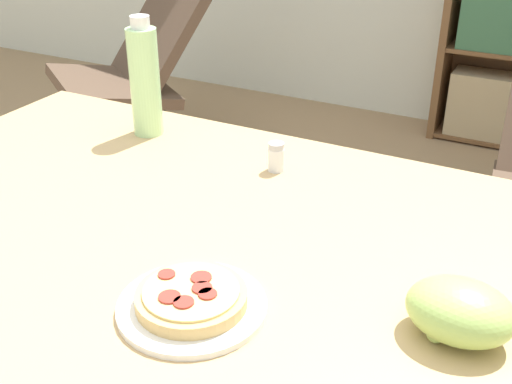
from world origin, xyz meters
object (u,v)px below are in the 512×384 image
(lounge_chair_near, at_px, (135,96))
(grape_bunch, at_px, (460,312))
(pizza_on_plate, at_px, (192,301))
(salt_shaker, at_px, (276,157))
(drink_bottle, at_px, (145,80))

(lounge_chair_near, bearing_deg, grape_bunch, -6.29)
(pizza_on_plate, relative_size, lounge_chair_near, 0.23)
(pizza_on_plate, xyz_separation_m, salt_shaker, (-0.09, 0.46, 0.02))
(grape_bunch, relative_size, lounge_chair_near, 0.15)
(grape_bunch, xyz_separation_m, lounge_chair_near, (-1.79, 1.61, -0.50))
(salt_shaker, height_order, lounge_chair_near, lounge_chair_near)
(drink_bottle, bearing_deg, grape_bunch, -26.33)
(drink_bottle, bearing_deg, lounge_chair_near, 129.53)
(drink_bottle, bearing_deg, pizza_on_plate, -49.05)
(drink_bottle, height_order, salt_shaker, drink_bottle)
(pizza_on_plate, distance_m, drink_bottle, 0.67)
(pizza_on_plate, height_order, grape_bunch, grape_bunch)
(drink_bottle, distance_m, salt_shaker, 0.36)
(drink_bottle, distance_m, lounge_chair_near, 1.70)
(grape_bunch, height_order, salt_shaker, grape_bunch)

